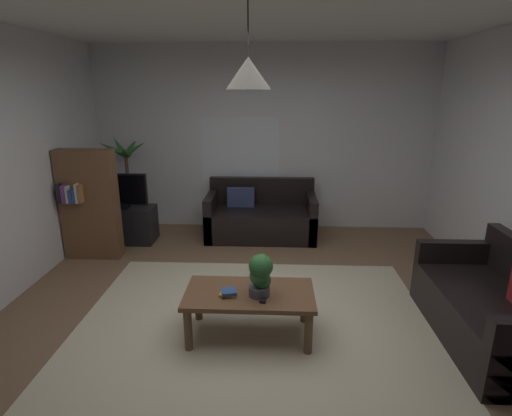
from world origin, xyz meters
The scene contains 16 objects.
floor centered at (0.00, 0.00, -0.01)m, with size 5.05×5.63×0.02m, color brown.
rug centered at (0.00, -0.20, 0.00)m, with size 3.28×3.09×0.01m, color beige.
wall_back centered at (0.00, 2.84, 1.37)m, with size 5.17×0.06×2.73m, color silver.
window_pane centered at (-0.35, 2.81, 1.10)m, with size 1.17×0.01×1.19m, color white.
couch_under_window centered at (-0.02, 2.35, 0.28)m, with size 1.57×0.80×0.82m.
couch_right_side centered at (2.06, -0.13, 0.28)m, with size 0.80×1.55×0.82m.
coffee_table centered at (-0.04, -0.14, 0.36)m, with size 1.12×0.59×0.42m.
book_on_table_0 centered at (-0.22, -0.21, 0.43)m, with size 0.14×0.09×0.02m, color gold.
book_on_table_1 centered at (-0.21, -0.21, 0.46)m, with size 0.12×0.12×0.03m, color #2D4C8C.
remote_on_table_0 centered at (0.09, -0.25, 0.43)m, with size 0.05×0.16×0.02m, color black.
potted_plant_on_table centered at (0.06, -0.20, 0.62)m, with size 0.21×0.21×0.38m.
tv_stand centered at (-1.97, 2.06, 0.25)m, with size 0.90×0.44×0.50m, color black.
tv centered at (-1.97, 2.04, 0.75)m, with size 0.78×0.16×0.49m.
potted_palm_corner centered at (-2.01, 2.51, 0.61)m, with size 0.69×0.84×1.46m.
bookshelf_corner centered at (-2.16, 1.50, 0.71)m, with size 0.70×0.31×1.40m.
pendant_lamp centered at (-0.04, -0.14, 2.22)m, with size 0.34×0.34×0.63m.
Camera 1 is at (0.16, -3.25, 2.12)m, focal length 28.17 mm.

